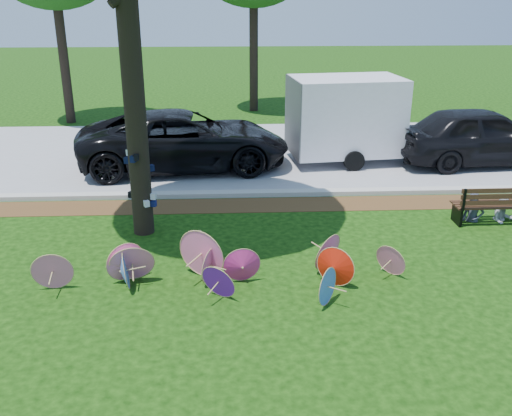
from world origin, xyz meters
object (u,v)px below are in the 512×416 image
(cargo_trailer, at_px, (346,115))
(person_right, at_px, (505,198))
(black_van, at_px, (184,140))
(person_left, at_px, (476,194))
(dark_pickup, at_px, (482,136))
(parasol_pile, at_px, (215,262))
(park_bench, at_px, (491,203))

(cargo_trailer, bearing_deg, person_right, -67.51)
(cargo_trailer, xyz_separation_m, person_right, (2.74, -4.94, -0.87))
(black_van, bearing_deg, person_left, -128.81)
(black_van, height_order, dark_pickup, dark_pickup)
(cargo_trailer, bearing_deg, parasol_pile, -123.24)
(person_left, bearing_deg, person_right, 17.53)
(cargo_trailer, xyz_separation_m, person_left, (2.04, -4.94, -0.76))
(park_bench, height_order, person_right, person_right)
(dark_pickup, xyz_separation_m, person_right, (-1.30, -4.45, -0.32))
(dark_pickup, height_order, person_left, dark_pickup)
(parasol_pile, height_order, park_bench, parasol_pile)
(cargo_trailer, bearing_deg, dark_pickup, -13.46)
(person_right, bearing_deg, person_left, 179.01)
(person_right, bearing_deg, cargo_trailer, 117.97)
(parasol_pile, height_order, person_left, person_left)
(park_bench, bearing_deg, black_van, 147.54)
(black_van, distance_m, dark_pickup, 8.85)
(black_van, xyz_separation_m, person_left, (6.85, -4.46, -0.18))
(dark_pickup, relative_size, person_left, 3.84)
(dark_pickup, height_order, park_bench, dark_pickup)
(cargo_trailer, height_order, park_bench, cargo_trailer)
(dark_pickup, distance_m, cargo_trailer, 4.11)
(parasol_pile, xyz_separation_m, person_left, (5.84, 2.59, 0.28))
(parasol_pile, height_order, dark_pickup, dark_pickup)
(parasol_pile, distance_m, cargo_trailer, 8.50)
(dark_pickup, xyz_separation_m, cargo_trailer, (-4.04, 0.50, 0.55))
(park_bench, bearing_deg, cargo_trailer, 115.16)
(cargo_trailer, bearing_deg, black_van, 179.25)
(cargo_trailer, xyz_separation_m, park_bench, (2.39, -4.99, -0.97))
(cargo_trailer, distance_m, person_right, 5.72)
(person_left, bearing_deg, black_van, 164.43)
(park_bench, distance_m, person_right, 0.37)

